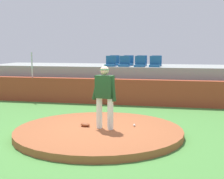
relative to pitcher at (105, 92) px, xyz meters
The scene contains 16 objects.
ground_plane 1.26m from the pitcher, 169.41° to the right, with size 60.00×60.00×0.00m, color #48883B.
pitchers_mound 1.16m from the pitcher, 169.41° to the right, with size 4.79×4.79×0.19m, color #9D5431.
pitcher is the anchor object (origin of this frame).
baseball 1.36m from the pitcher, 28.83° to the left, with size 0.07×0.07×0.07m, color white.
fielding_glove 1.19m from the pitcher, 168.44° to the left, with size 0.30×0.20×0.11m, color brown.
brick_barrier 5.13m from the pitcher, 91.92° to the left, with size 16.57×0.40×1.11m, color #9D3D25.
fence_post_left 6.92m from the pitcher, 132.55° to the left, with size 0.06×0.06×1.15m, color silver.
bleacher_platform 7.30m from the pitcher, 91.34° to the left, with size 14.60×3.15×1.60m, color #939895.
stadium_chair_0 6.35m from the pitcher, 100.98° to the left, with size 0.48×0.44×0.50m.
stadium_chair_1 6.26m from the pitcher, 95.01° to the left, with size 0.48×0.44×0.50m.
stadium_chair_2 6.24m from the pitcher, 88.33° to the left, with size 0.48×0.44×0.50m.
stadium_chair_3 6.33m from the pitcher, 82.09° to the left, with size 0.48×0.44×0.50m.
stadium_chair_4 7.23m from the pitcher, 99.69° to the left, with size 0.48×0.44×0.50m.
stadium_chair_5 7.19m from the pitcher, 94.07° to the left, with size 0.48×0.44×0.50m.
stadium_chair_6 7.17m from the pitcher, 88.72° to the left, with size 0.48×0.44×0.50m.
stadium_chair_7 7.21m from the pitcher, 82.97° to the left, with size 0.48×0.44×0.50m.
Camera 1 is at (2.30, -8.84, 2.50)m, focal length 52.49 mm.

